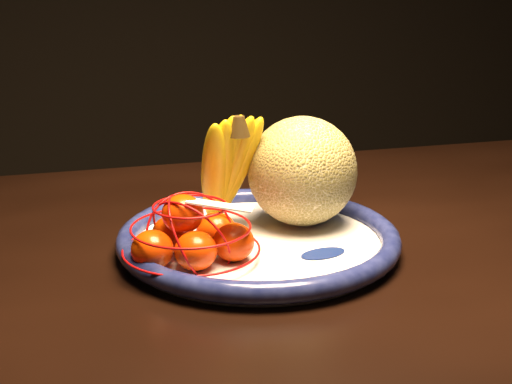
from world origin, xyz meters
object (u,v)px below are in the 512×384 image
object	(u,v)px
dining_table	(399,314)
mandarin_bag	(192,236)
cantaloupe	(302,171)
banana_bunch	(225,166)
fruit_bowl	(258,239)

from	to	relation	value
dining_table	mandarin_bag	size ratio (longest dim) A/B	8.89
cantaloupe	banana_bunch	world-z (taller)	banana_bunch
banana_bunch	dining_table	bearing A→B (deg)	-48.72
cantaloupe	mandarin_bag	xyz separation A→B (m)	(-0.16, -0.07, -0.04)
banana_bunch	mandarin_bag	xyz separation A→B (m)	(-0.06, -0.09, -0.05)
mandarin_bag	dining_table	bearing A→B (deg)	-4.50
banana_bunch	mandarin_bag	size ratio (longest dim) A/B	0.87
fruit_bowl	mandarin_bag	bearing A→B (deg)	-158.69
banana_bunch	cantaloupe	bearing A→B (deg)	-27.20
dining_table	fruit_bowl	bearing A→B (deg)	163.50
dining_table	cantaloupe	bearing A→B (deg)	136.71
dining_table	banana_bunch	xyz separation A→B (m)	(-0.19, 0.11, 0.18)
cantaloupe	mandarin_bag	world-z (taller)	cantaloupe
fruit_bowl	banana_bunch	xyz separation A→B (m)	(-0.03, 0.05, 0.08)
fruit_bowl	banana_bunch	size ratio (longest dim) A/B	2.13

